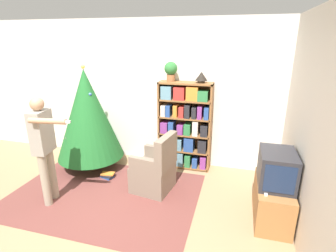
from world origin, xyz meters
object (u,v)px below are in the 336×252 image
bookshelf (184,127)px  potted_plant (171,70)px  armchair (155,171)px  standing_person (44,143)px  christmas_tree (88,115)px  table_lamp (201,77)px  television (277,169)px

bookshelf → potted_plant: (-0.25, 0.01, 0.97)m
armchair → standing_person: standing_person is taller
christmas_tree → table_lamp: (1.90, 0.46, 0.67)m
potted_plant → television: bearing=-34.8°
bookshelf → table_lamp: table_lamp is taller
table_lamp → television: bearing=-45.2°
armchair → potted_plant: size_ratio=2.80×
potted_plant → table_lamp: bearing=0.0°
television → christmas_tree: size_ratio=0.31×
television → table_lamp: table_lamp is taller
television → potted_plant: size_ratio=1.74×
armchair → standing_person: size_ratio=0.60×
table_lamp → potted_plant: bearing=180.0°
bookshelf → table_lamp: 0.92m
television → potted_plant: potted_plant is taller
television → christmas_tree: christmas_tree is taller
christmas_tree → table_lamp: christmas_tree is taller
christmas_tree → standing_person: 1.13m
armchair → standing_person: bearing=-54.2°
christmas_tree → standing_person: christmas_tree is taller
television → potted_plant: (-1.67, 1.16, 1.02)m
television → standing_person: size_ratio=0.37×
bookshelf → potted_plant: potted_plant is taller
bookshelf → potted_plant: 1.01m
television → table_lamp: (-1.15, 1.16, 0.94)m
bookshelf → standing_person: bearing=-135.6°
potted_plant → armchair: bearing=-90.5°
standing_person → potted_plant: (1.36, 1.59, 0.84)m
bookshelf → christmas_tree: bearing=-164.7°
armchair → potted_plant: 1.69m
christmas_tree → potted_plant: size_ratio=5.62×
potted_plant → table_lamp: (0.52, 0.00, -0.09)m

